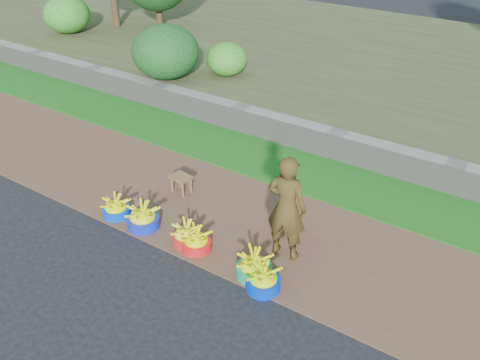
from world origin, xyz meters
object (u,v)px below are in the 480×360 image
Objects in this scene: vendor_woman at (287,208)px; stool_right at (285,219)px; basin_a at (116,208)px; basin_d at (196,242)px; stool_left at (181,179)px; basin_c at (186,236)px; basin_e at (254,267)px; basin_b at (143,218)px; basin_f at (263,280)px.

stool_right is at bearing -66.02° from vendor_woman.
vendor_woman reaches higher than basin_a.
basin_d reaches higher than stool_left.
basin_c is 1.48m from stool_left.
basin_c and basin_d have the same top height.
basin_e reaches higher than stool_left.
vendor_woman is (1.14, 0.63, 0.68)m from basin_d.
stool_right is at bearing 97.72° from basin_e.
basin_c is at bearing -47.58° from stool_left.
vendor_woman reaches higher than stool_left.
basin_d is 0.28× the size of vendor_woman.
stool_left is (-2.24, 1.14, 0.10)m from basin_e.
basin_e reaches higher than basin_c.
basin_d is (0.21, -0.03, -0.00)m from basin_c.
stool_right is at bearing 43.99° from basin_c.
basin_c is (0.83, 0.05, -0.02)m from basin_b.
basin_c is 1.25m from basin_e.
stool_left is at bearing -17.18° from vendor_woman.
basin_d is at bearing 23.49° from vendor_woman.
vendor_woman reaches higher than basin_b.
basin_b is at bearing -176.24° from basin_c.
basin_b is 2.08m from basin_e.
basin_e reaches higher than basin_d.
basin_e is 1.17× the size of stool_right.
basin_f is at bearing -31.47° from basin_e.
basin_b is 1.14× the size of basin_d.
basin_d is 0.90× the size of basin_e.
basin_a is at bearing 177.45° from basin_f.
basin_f reaches higher than basin_c.
basin_c is 1.63m from vendor_woman.
stool_left reaches higher than basin_a.
basin_e reaches higher than basin_a.
basin_b is at bearing 176.44° from basin_f.
basin_e is at bearing -26.97° from stool_left.
basin_a is 1.62m from basin_d.
basin_e is at bearing 0.34° from basin_a.
stool_right reaches higher than stool_left.
basin_c is 0.94× the size of basin_f.
basin_f is at bearing 93.58° from vendor_woman.
stool_right is at bearing 107.10° from basin_f.
basin_e reaches higher than stool_right.
basin_b is at bearing 11.15° from vendor_woman.
basin_f is 1.32m from stool_right.
basin_f is 1.22× the size of stool_left.
basin_d is 1.41m from stool_right.
basin_f is (1.48, -0.20, 0.01)m from basin_c.
basin_a is 0.89× the size of basin_e.
basin_e is (1.25, -0.05, 0.02)m from basin_c.
basin_a is 1.41m from basin_c.
basin_e is at bearing 0.02° from basin_b.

